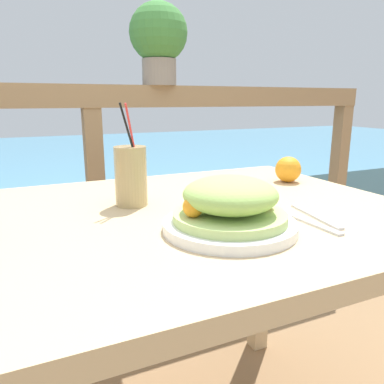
{
  "coord_description": "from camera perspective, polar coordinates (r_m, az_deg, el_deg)",
  "views": [
    {
      "loc": [
        -0.27,
        -0.77,
        1.0
      ],
      "look_at": [
        0.05,
        -0.06,
        0.81
      ],
      "focal_mm": 35.0,
      "sensor_mm": 36.0,
      "label": 1
    }
  ],
  "objects": [
    {
      "name": "railing_fence",
      "position": [
        1.6,
        -14.76,
        6.0
      ],
      "size": [
        2.8,
        0.08,
        1.06
      ],
      "color": "#937551",
      "rests_on": "ground_plane"
    },
    {
      "name": "potted_plant",
      "position": [
        1.68,
        -5.12,
        22.33
      ],
      "size": [
        0.24,
        0.24,
        0.33
      ],
      "color": "gray",
      "rests_on": "railing_fence"
    },
    {
      "name": "drink_glass",
      "position": [
        0.92,
        -9.29,
        2.44
      ],
      "size": [
        0.08,
        0.08,
        0.25
      ],
      "color": "tan",
      "rests_on": "patio_table"
    },
    {
      "name": "patio_table",
      "position": [
        0.89,
        -4.95,
        -9.18
      ],
      "size": [
        1.22,
        0.84,
        0.75
      ],
      "color": "tan",
      "rests_on": "ground_plane"
    },
    {
      "name": "knife",
      "position": [
        0.87,
        18.28,
        -3.49
      ],
      "size": [
        0.04,
        0.18,
        0.0
      ],
      "color": "silver",
      "rests_on": "patio_table"
    },
    {
      "name": "salad_plate",
      "position": [
        0.74,
        5.8,
        -2.43
      ],
      "size": [
        0.27,
        0.27,
        0.11
      ],
      "color": "white",
      "rests_on": "patio_table"
    },
    {
      "name": "sea_backdrop",
      "position": [
        4.14,
        -20.47,
        2.29
      ],
      "size": [
        12.0,
        4.0,
        0.47
      ],
      "color": "teal",
      "rests_on": "ground_plane"
    },
    {
      "name": "orange_near_basket",
      "position": [
        1.21,
        14.44,
        3.36
      ],
      "size": [
        0.08,
        0.08,
        0.08
      ],
      "color": "orange",
      "rests_on": "patio_table"
    },
    {
      "name": "fork",
      "position": [
        0.83,
        17.28,
        -4.32
      ],
      "size": [
        0.02,
        0.18,
        0.0
      ],
      "color": "silver",
      "rests_on": "patio_table"
    }
  ]
}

